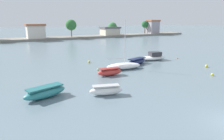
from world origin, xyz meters
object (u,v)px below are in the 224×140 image
object	(u,v)px
mooring_buoy_2	(207,66)
mooring_buoy_3	(212,75)
moored_boat_0	(45,92)
moored_boat_1	(106,90)
moored_boat_3	(124,66)
moored_boat_4	(137,61)
mooring_buoy_4	(89,62)
mooring_buoy_0	(98,70)
mooring_buoy_1	(177,58)
moored_boat_5	(153,57)
moored_boat_2	(110,72)

from	to	relation	value
mooring_buoy_2	mooring_buoy_3	bearing A→B (deg)	-135.06
moored_boat_0	mooring_buoy_3	xyz separation A→B (m)	(21.25, -2.70, -0.37)
moored_boat_1	mooring_buoy_3	xyz separation A→B (m)	(15.77, -0.52, -0.32)
moored_boat_3	mooring_buoy_2	bearing A→B (deg)	-14.61
moored_boat_4	mooring_buoy_4	size ratio (longest dim) A/B	10.40
moored_boat_1	mooring_buoy_0	bearing A→B (deg)	86.42
mooring_buoy_0	moored_boat_4	bearing A→B (deg)	6.75
mooring_buoy_1	mooring_buoy_4	bearing A→B (deg)	164.62
moored_boat_5	mooring_buoy_2	bearing A→B (deg)	-58.16
moored_boat_3	mooring_buoy_4	world-z (taller)	moored_boat_3
moored_boat_4	mooring_buoy_3	size ratio (longest dim) A/B	12.78
moored_boat_1	moored_boat_5	distance (m)	19.74
mooring_buoy_1	mooring_buoy_3	size ratio (longest dim) A/B	0.68
moored_boat_0	moored_boat_3	bearing A→B (deg)	9.48
moored_boat_0	mooring_buoy_4	size ratio (longest dim) A/B	10.33
mooring_buoy_0	mooring_buoy_3	xyz separation A→B (m)	(12.28, -9.99, 0.02)
moored_boat_1	mooring_buoy_4	bearing A→B (deg)	90.21
mooring_buoy_0	mooring_buoy_2	world-z (taller)	mooring_buoy_2
moored_boat_1	moored_boat_5	size ratio (longest dim) A/B	0.62
mooring_buoy_2	moored_boat_5	bearing A→B (deg)	112.82
moored_boat_2	moored_boat_4	size ratio (longest dim) A/B	0.77
moored_boat_5	mooring_buoy_0	size ratio (longest dim) A/B	17.78
moored_boat_5	moored_boat_2	bearing A→B (deg)	-146.00
moored_boat_2	moored_boat_3	bearing A→B (deg)	36.36
moored_boat_2	mooring_buoy_3	xyz separation A→B (m)	(12.04, -6.75, -0.32)
moored_boat_1	mooring_buoy_1	size ratio (longest dim) A/B	14.40
moored_boat_0	moored_boat_3	xyz separation A→B (m)	(12.83, 6.28, -0.04)
moored_boat_2	mooring_buoy_2	size ratio (longest dim) A/B	7.99
moored_boat_3	moored_boat_5	size ratio (longest dim) A/B	1.34
moored_boat_0	moored_boat_2	bearing A→B (deg)	7.11
moored_boat_0	moored_boat_5	bearing A→B (deg)	7.85
moored_boat_3	mooring_buoy_2	world-z (taller)	moored_boat_3
moored_boat_4	moored_boat_5	xyz separation A→B (m)	(4.62, 1.46, 0.07)
mooring_buoy_3	mooring_buoy_4	world-z (taller)	mooring_buoy_4
moored_boat_0	moored_boat_3	size ratio (longest dim) A/B	0.60
moored_boat_5	mooring_buoy_1	size ratio (longest dim) A/B	23.06
mooring_buoy_0	mooring_buoy_3	distance (m)	15.83
moored_boat_3	mooring_buoy_1	size ratio (longest dim) A/B	30.91
moored_boat_4	mooring_buoy_2	distance (m)	10.99
moored_boat_5	mooring_buoy_4	bearing A→B (deg)	172.48
mooring_buoy_1	moored_boat_2	bearing A→B (deg)	-165.50
mooring_buoy_1	mooring_buoy_2	xyz separation A→B (m)	(-1.49, -7.52, 0.10)
mooring_buoy_3	moored_boat_3	bearing A→B (deg)	133.18
moored_boat_2	moored_boat_4	bearing A→B (deg)	33.83
moored_boat_5	mooring_buoy_1	xyz separation A→B (m)	(5.15, -1.17, -0.43)
mooring_buoy_1	mooring_buoy_4	distance (m)	17.08
mooring_buoy_2	mooring_buoy_0	bearing A→B (deg)	158.40
moored_boat_1	mooring_buoy_0	xyz separation A→B (m)	(3.48, 9.47, -0.34)
moored_boat_2	moored_boat_5	bearing A→B (deg)	29.64
moored_boat_2	moored_boat_4	distance (m)	8.53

